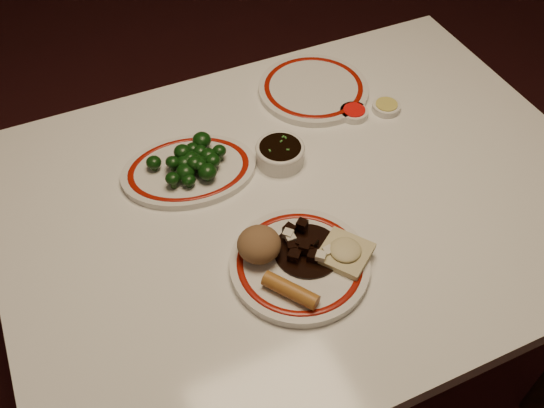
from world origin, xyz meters
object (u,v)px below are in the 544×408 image
(main_plate, at_px, (300,264))
(spring_roll, at_px, (291,290))
(broccoli_pile, at_px, (191,161))
(dining_table, at_px, (305,222))
(broccoli_plate, at_px, (189,170))
(rice_mound, at_px, (259,244))
(soy_bowl, at_px, (280,154))
(fried_wonton, at_px, (345,252))
(stirfry_heap, at_px, (305,247))

(main_plate, xyz_separation_m, spring_roll, (-0.05, -0.06, 0.02))
(main_plate, distance_m, broccoli_pile, 0.32)
(dining_table, relative_size, broccoli_plate, 3.89)
(rice_mound, xyz_separation_m, soy_bowl, (0.14, 0.22, -0.03))
(spring_roll, distance_m, broccoli_pile, 0.36)
(spring_roll, xyz_separation_m, fried_wonton, (0.13, 0.03, -0.00))
(fried_wonton, height_order, soy_bowl, same)
(spring_roll, bearing_deg, rice_mound, 62.98)
(fried_wonton, bearing_deg, main_plate, 165.38)
(dining_table, height_order, rice_mound, rice_mound)
(main_plate, relative_size, fried_wonton, 2.32)
(fried_wonton, relative_size, broccoli_pile, 0.73)
(fried_wonton, distance_m, broccoli_pile, 0.37)
(spring_roll, bearing_deg, soy_bowl, 33.35)
(main_plate, distance_m, stirfry_heap, 0.03)
(broccoli_plate, bearing_deg, main_plate, -71.65)
(spring_roll, xyz_separation_m, stirfry_heap, (0.07, 0.07, -0.00))
(fried_wonton, distance_m, broccoli_plate, 0.38)
(rice_mound, xyz_separation_m, fried_wonton, (0.14, -0.07, -0.02))
(dining_table, relative_size, spring_roll, 11.88)
(fried_wonton, height_order, broccoli_pile, broccoli_pile)
(dining_table, distance_m, main_plate, 0.21)
(rice_mound, distance_m, stirfry_heap, 0.09)
(dining_table, height_order, broccoli_plate, broccoli_plate)
(main_plate, relative_size, spring_roll, 2.71)
(stirfry_heap, bearing_deg, broccoli_plate, 112.85)
(rice_mound, relative_size, stirfry_heap, 0.64)
(dining_table, height_order, spring_roll, spring_roll)
(stirfry_heap, xyz_separation_m, broccoli_plate, (-0.12, 0.29, -0.02))
(rice_mound, distance_m, spring_roll, 0.10)
(dining_table, bearing_deg, spring_roll, -122.96)
(rice_mound, relative_size, fried_wonton, 0.67)
(broccoli_pile, bearing_deg, soy_bowl, -12.41)
(spring_roll, bearing_deg, stirfry_heap, 13.88)
(fried_wonton, bearing_deg, spring_roll, -164.40)
(stirfry_heap, bearing_deg, spring_roll, -131.49)
(spring_roll, distance_m, broccoli_plate, 0.37)
(main_plate, xyz_separation_m, fried_wonton, (0.08, -0.02, 0.02))
(main_plate, xyz_separation_m, broccoli_pile, (-0.10, 0.30, 0.03))
(main_plate, height_order, stirfry_heap, stirfry_heap)
(broccoli_plate, bearing_deg, spring_roll, -81.14)
(main_plate, xyz_separation_m, broccoli_plate, (-0.10, 0.31, -0.00))
(fried_wonton, height_order, broccoli_plate, fried_wonton)
(stirfry_heap, xyz_separation_m, broccoli_pile, (-0.12, 0.28, 0.01))
(dining_table, bearing_deg, main_plate, -120.52)
(main_plate, relative_size, soy_bowl, 2.72)
(dining_table, height_order, main_plate, main_plate)
(rice_mound, height_order, broccoli_plate, rice_mound)
(stirfry_heap, xyz_separation_m, soy_bowl, (0.06, 0.24, -0.01))
(stirfry_heap, height_order, broccoli_plate, stirfry_heap)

